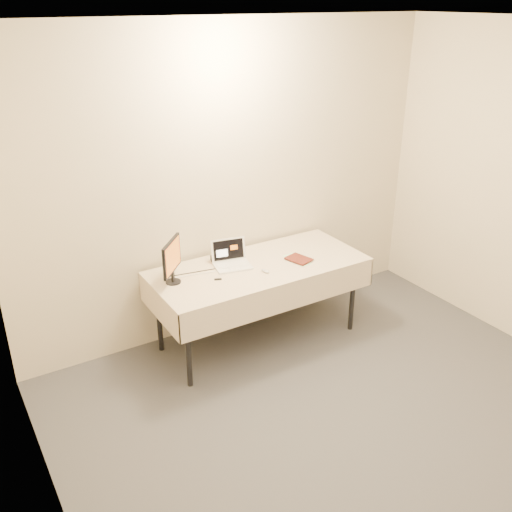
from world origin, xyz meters
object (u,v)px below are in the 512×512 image
laptop (231,259)px  book (293,252)px  monitor (172,258)px  table (259,272)px

laptop → book: same height
monitor → book: monitor is taller
monitor → book: (1.03, -0.20, -0.11)m
laptop → monitor: bearing=-163.6°
table → monitor: (-0.75, 0.08, 0.27)m
table → laptop: bearing=146.4°
table → book: (0.27, -0.12, 0.17)m
table → laptop: (-0.20, 0.13, 0.11)m
table → book: bearing=-23.2°
book → table: bearing=141.1°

